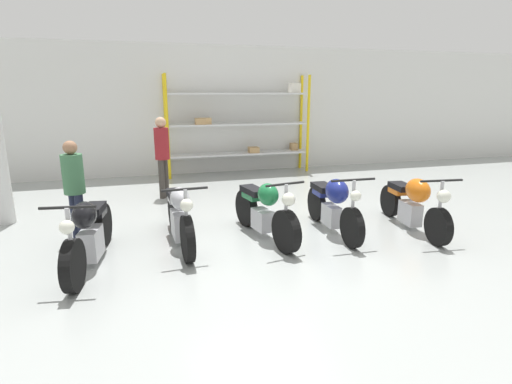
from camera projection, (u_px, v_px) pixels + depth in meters
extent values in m
plane|color=#9EA3A0|center=(263.00, 240.00, 6.45)|extent=(30.00, 30.00, 0.00)
cube|color=silver|center=(204.00, 111.00, 11.41)|extent=(30.00, 0.08, 3.60)
cylinder|color=yellow|center=(167.00, 128.00, 10.62)|extent=(0.08, 0.08, 2.79)
cylinder|color=yellow|center=(308.00, 124.00, 11.70)|extent=(0.08, 0.08, 2.79)
cylinder|color=yellow|center=(166.00, 126.00, 11.13)|extent=(0.08, 0.08, 2.79)
cylinder|color=yellow|center=(301.00, 123.00, 12.21)|extent=(0.08, 0.08, 2.79)
cube|color=silver|center=(239.00, 154.00, 11.61)|extent=(4.05, 0.55, 0.05)
cube|color=silver|center=(239.00, 124.00, 11.41)|extent=(4.05, 0.55, 0.05)
cube|color=silver|center=(239.00, 94.00, 11.20)|extent=(4.05, 0.55, 0.05)
cube|color=tan|center=(205.00, 121.00, 11.07)|extent=(0.34, 0.30, 0.17)
cube|color=tan|center=(200.00, 121.00, 10.99)|extent=(0.30, 0.33, 0.17)
cube|color=tan|center=(294.00, 146.00, 12.16)|extent=(0.20, 0.29, 0.21)
cube|color=tan|center=(254.00, 150.00, 11.62)|extent=(0.29, 0.28, 0.16)
cube|color=silver|center=(295.00, 88.00, 11.50)|extent=(0.32, 0.24, 0.27)
cylinder|color=black|center=(73.00, 266.00, 4.72)|extent=(0.22, 0.66, 0.65)
cylinder|color=black|center=(103.00, 224.00, 6.19)|extent=(0.22, 0.66, 0.65)
cube|color=#ADADB2|center=(91.00, 243.00, 5.51)|extent=(0.30, 0.52, 0.41)
ellipsoid|color=black|center=(84.00, 215.00, 5.24)|extent=(0.36, 0.49, 0.35)
cube|color=black|center=(94.00, 209.00, 5.72)|extent=(0.31, 0.51, 0.10)
cube|color=black|center=(97.00, 212.00, 5.87)|extent=(0.26, 0.36, 0.12)
cylinder|color=#ADADB2|center=(70.00, 237.00, 4.66)|extent=(0.06, 0.06, 0.70)
sphere|color=silver|center=(67.00, 227.00, 4.56)|extent=(0.17, 0.17, 0.17)
cylinder|color=black|center=(68.00, 207.00, 4.60)|extent=(0.63, 0.13, 0.04)
cylinder|color=black|center=(188.00, 239.00, 5.56)|extent=(0.15, 0.67, 0.67)
cylinder|color=black|center=(174.00, 211.00, 6.84)|extent=(0.15, 0.67, 0.67)
cube|color=#ADADB2|center=(180.00, 225.00, 6.25)|extent=(0.24, 0.52, 0.42)
ellipsoid|color=#B7B7BF|center=(180.00, 198.00, 5.98)|extent=(0.31, 0.50, 0.33)
cube|color=black|center=(175.00, 194.00, 6.46)|extent=(0.26, 0.49, 0.10)
cube|color=#B7B7BF|center=(175.00, 198.00, 6.55)|extent=(0.22, 0.35, 0.12)
cylinder|color=#ADADB2|center=(186.00, 214.00, 5.49)|extent=(0.05, 0.05, 0.70)
sphere|color=silver|center=(187.00, 205.00, 5.39)|extent=(0.18, 0.18, 0.18)
cylinder|color=black|center=(185.00, 189.00, 5.43)|extent=(0.63, 0.07, 0.04)
cylinder|color=black|center=(286.00, 231.00, 5.88)|extent=(0.26, 0.66, 0.65)
cylinder|color=black|center=(246.00, 208.00, 7.07)|extent=(0.26, 0.66, 0.65)
cube|color=#ADADB2|center=(263.00, 220.00, 6.52)|extent=(0.32, 0.45, 0.34)
ellipsoid|color=#196B38|center=(268.00, 195.00, 6.26)|extent=(0.37, 0.47, 0.35)
cube|color=black|center=(253.00, 191.00, 6.73)|extent=(0.35, 0.63, 0.10)
cube|color=#196B38|center=(252.00, 195.00, 6.79)|extent=(0.28, 0.45, 0.12)
cylinder|color=#ADADB2|center=(286.00, 208.00, 5.81)|extent=(0.06, 0.06, 0.71)
sphere|color=silver|center=(289.00, 199.00, 5.71)|extent=(0.20, 0.20, 0.20)
cylinder|color=black|center=(285.00, 184.00, 5.75)|extent=(0.63, 0.15, 0.04)
cylinder|color=black|center=(352.00, 228.00, 6.08)|extent=(0.12, 0.63, 0.63)
cylinder|color=black|center=(316.00, 204.00, 7.38)|extent=(0.12, 0.63, 0.63)
cube|color=#ADADB2|center=(331.00, 215.00, 6.78)|extent=(0.20, 0.43, 0.35)
ellipsoid|color=navy|center=(337.00, 191.00, 6.51)|extent=(0.35, 0.52, 0.40)
cube|color=black|center=(323.00, 187.00, 7.03)|extent=(0.29, 0.54, 0.10)
cube|color=navy|center=(322.00, 192.00, 7.08)|extent=(0.25, 0.38, 0.12)
cylinder|color=#ADADB2|center=(353.00, 204.00, 6.00)|extent=(0.05, 0.05, 0.73)
sphere|color=silver|center=(356.00, 196.00, 5.90)|extent=(0.16, 0.16, 0.16)
cylinder|color=black|center=(353.00, 180.00, 5.94)|extent=(0.71, 0.06, 0.04)
cylinder|color=black|center=(438.00, 227.00, 6.16)|extent=(0.19, 0.61, 0.60)
cylinder|color=black|center=(390.00, 201.00, 7.64)|extent=(0.19, 0.61, 0.60)
cube|color=#ADADB2|center=(410.00, 213.00, 6.96)|extent=(0.27, 0.48, 0.38)
ellipsoid|color=orange|center=(418.00, 190.00, 6.69)|extent=(0.40, 0.58, 0.40)
cube|color=black|center=(401.00, 186.00, 7.22)|extent=(0.34, 0.53, 0.10)
cube|color=orange|center=(398.00, 190.00, 7.32)|extent=(0.28, 0.38, 0.12)
cylinder|color=#ADADB2|center=(440.00, 204.00, 6.10)|extent=(0.06, 0.06, 0.72)
sphere|color=silver|center=(444.00, 196.00, 6.00)|extent=(0.20, 0.20, 0.20)
cylinder|color=black|center=(442.00, 181.00, 6.04)|extent=(0.69, 0.12, 0.04)
cylinder|color=#38332D|center=(166.00, 178.00, 9.04)|extent=(0.13, 0.13, 0.87)
cylinder|color=#38332D|center=(162.00, 179.00, 8.87)|extent=(0.13, 0.13, 0.87)
cylinder|color=maroon|center=(162.00, 144.00, 8.76)|extent=(0.44, 0.44, 0.69)
sphere|color=tan|center=(161.00, 122.00, 8.65)|extent=(0.24, 0.24, 0.24)
cylinder|color=#1E2338|center=(75.00, 216.00, 6.40)|extent=(0.13, 0.13, 0.78)
cylinder|color=#1E2338|center=(81.00, 218.00, 6.29)|extent=(0.13, 0.13, 0.78)
cylinder|color=#3F724C|center=(73.00, 174.00, 6.18)|extent=(0.45, 0.45, 0.62)
sphere|color=#9E7051|center=(70.00, 147.00, 6.08)|extent=(0.21, 0.21, 0.21)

